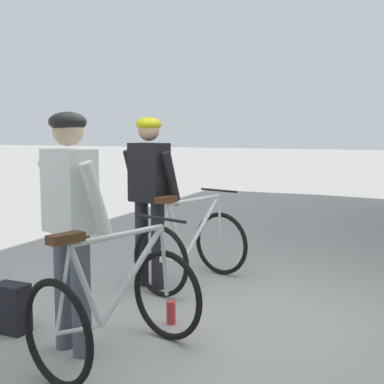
% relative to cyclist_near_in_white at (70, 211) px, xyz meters
% --- Properties ---
extents(ground_plane, '(80.00, 80.00, 0.00)m').
position_rel_cyclist_near_in_white_xyz_m(ground_plane, '(0.95, 1.00, -1.05)').
color(ground_plane, '#A09E99').
extents(cyclist_near_in_white, '(0.66, 0.46, 1.76)m').
position_rel_cyclist_near_in_white_xyz_m(cyclist_near_in_white, '(0.00, 0.00, 0.00)').
color(cyclist_near_in_white, '#4C515B').
rests_on(cyclist_near_in_white, ground).
extents(cyclist_far_in_dark, '(0.65, 0.40, 1.76)m').
position_rel_cyclist_near_in_white_xyz_m(cyclist_far_in_dark, '(-0.20, 1.66, 0.00)').
color(cyclist_far_in_dark, '#232328').
rests_on(cyclist_far_in_dark, ground).
extents(bicycle_near_silver, '(1.01, 1.24, 0.99)m').
position_rel_cyclist_near_in_white_xyz_m(bicycle_near_silver, '(0.38, -0.02, -0.65)').
color(bicycle_near_silver, black).
rests_on(bicycle_near_silver, ground).
extents(bicycle_far_white, '(0.98, 1.23, 0.99)m').
position_rel_cyclist_near_in_white_xyz_m(bicycle_far_white, '(0.18, 1.89, -0.65)').
color(bicycle_far_white, black).
rests_on(bicycle_far_white, ground).
extents(backpack_on_platform, '(0.29, 0.19, 0.40)m').
position_rel_cyclist_near_in_white_xyz_m(backpack_on_platform, '(-0.68, 0.12, -0.85)').
color(backpack_on_platform, black).
rests_on(backpack_on_platform, ground).
extents(water_bottle_near_the_bikes, '(0.08, 0.08, 0.20)m').
position_rel_cyclist_near_in_white_xyz_m(water_bottle_near_the_bikes, '(0.44, 0.77, -0.96)').
color(water_bottle_near_the_bikes, red).
rests_on(water_bottle_near_the_bikes, ground).
extents(water_bottle_by_the_backpack, '(0.08, 0.08, 0.20)m').
position_rel_cyclist_near_in_white_xyz_m(water_bottle_by_the_backpack, '(-0.77, 0.26, -0.96)').
color(water_bottle_by_the_backpack, '#338CCC').
rests_on(water_bottle_by_the_backpack, ground).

